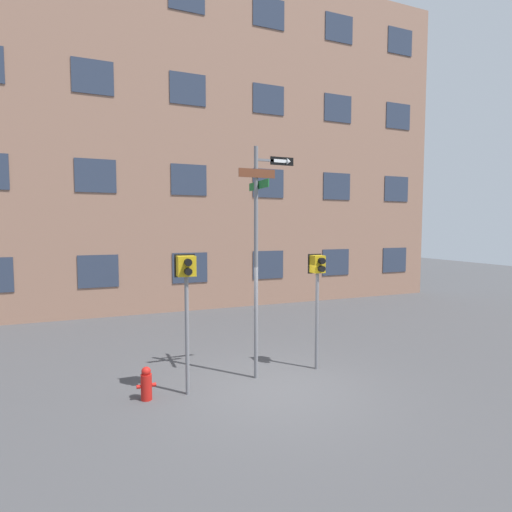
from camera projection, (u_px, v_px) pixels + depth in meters
ground_plane at (278, 388)px, 8.39m from camera, size 60.00×60.00×0.00m
building_facade at (187, 136)px, 15.93m from camera, size 24.00×0.64×14.00m
street_sign_pole at (259, 243)px, 8.77m from camera, size 1.31×1.10×5.13m
pedestrian_signal_left at (186, 284)px, 7.93m from camera, size 0.42×0.40×2.84m
pedestrian_signal_right at (318, 280)px, 9.38m from camera, size 0.35×0.40×2.75m
fire_hydrant at (146, 384)px, 7.81m from camera, size 0.37×0.21×0.66m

